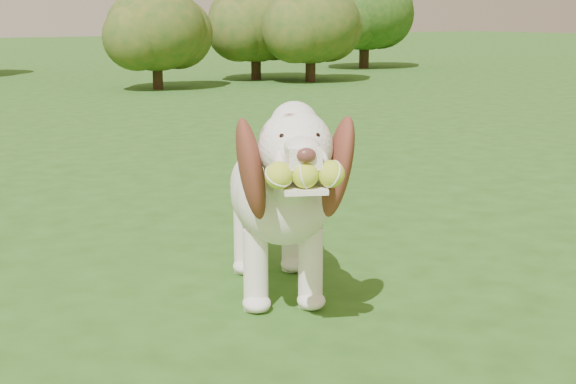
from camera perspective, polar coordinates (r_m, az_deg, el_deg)
ground at (r=3.46m, az=0.25°, el=-6.47°), size 80.00×80.00×0.00m
dog at (r=3.18m, az=-0.67°, el=0.19°), size 0.77×1.25×0.84m
shrub_c at (r=12.57m, az=-9.36°, el=11.39°), size 1.51×1.51×1.57m
shrub_f at (r=14.31m, az=-2.31°, el=12.04°), size 1.67×1.67×1.73m
shrub_h at (r=17.53m, az=5.50°, el=12.83°), size 2.05×2.05×2.12m
shrub_d at (r=13.84m, az=1.63°, el=12.02°), size 1.66×1.66×1.72m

